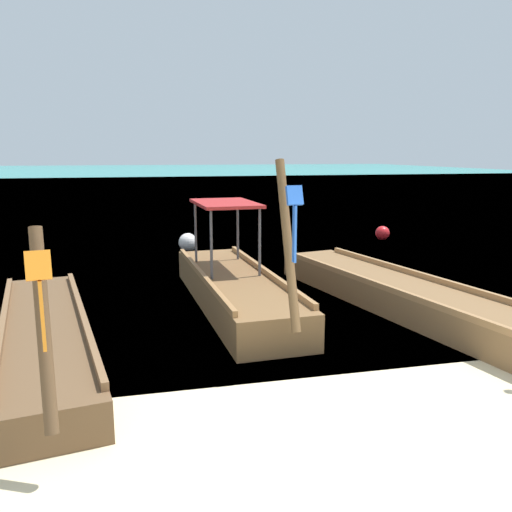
% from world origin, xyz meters
% --- Properties ---
extents(ground, '(120.00, 120.00, 0.00)m').
position_xyz_m(ground, '(0.00, 0.00, 0.00)').
color(ground, beige).
extents(sea_water, '(120.00, 120.00, 0.00)m').
position_xyz_m(sea_water, '(0.00, 61.98, 0.00)').
color(sea_water, teal).
rests_on(sea_water, ground).
extents(longtail_boat_orange_ribbon, '(2.06, 6.16, 2.19)m').
position_xyz_m(longtail_boat_orange_ribbon, '(-3.16, 3.62, 0.25)').
color(longtail_boat_orange_ribbon, brown).
rests_on(longtail_boat_orange_ribbon, ground).
extents(longtail_boat_blue_ribbon, '(1.58, 5.98, 2.74)m').
position_xyz_m(longtail_boat_blue_ribbon, '(-0.10, 5.32, 0.35)').
color(longtail_boat_blue_ribbon, brown).
rests_on(longtail_boat_blue_ribbon, ground).
extents(longtail_boat_yellow_ribbon, '(2.64, 7.21, 2.56)m').
position_xyz_m(longtail_boat_yellow_ribbon, '(2.86, 4.40, 0.26)').
color(longtail_boat_yellow_ribbon, brown).
rests_on(longtail_boat_yellow_ribbon, ground).
extents(mooring_buoy_near, '(0.53, 0.53, 0.53)m').
position_xyz_m(mooring_buoy_near, '(-0.38, 10.99, 0.27)').
color(mooring_buoy_near, white).
rests_on(mooring_buoy_near, sea_water).
extents(mooring_buoy_far, '(0.46, 0.46, 0.46)m').
position_xyz_m(mooring_buoy_far, '(6.04, 11.54, 0.23)').
color(mooring_buoy_far, red).
rests_on(mooring_buoy_far, sea_water).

